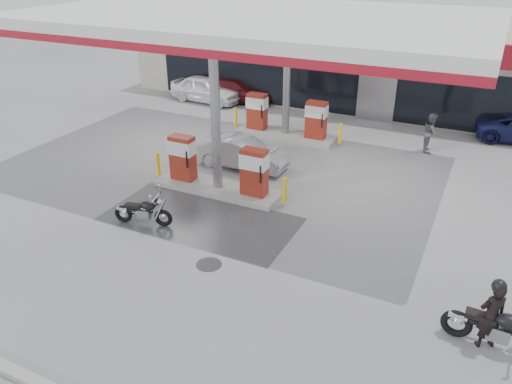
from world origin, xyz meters
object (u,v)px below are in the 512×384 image
at_px(main_motorcycle, 499,330).
at_px(pump_island_near, 218,172).
at_px(parked_motorcycle, 144,212).
at_px(pump_island_far, 286,121).
at_px(biker_main, 491,316).
at_px(parked_car_left, 238,90).
at_px(attendant, 431,133).
at_px(hatchback_silver, 242,153).
at_px(sedan_white, 206,89).

bearing_deg(main_motorcycle, pump_island_near, 158.46).
distance_m(main_motorcycle, parked_motorcycle, 9.98).
bearing_deg(pump_island_near, parked_motorcycle, -106.38).
height_order(pump_island_far, biker_main, pump_island_far).
height_order(pump_island_far, parked_car_left, pump_island_far).
relative_size(pump_island_near, attendant, 3.19).
bearing_deg(attendant, hatchback_silver, 117.21).
bearing_deg(attendant, pump_island_far, 88.99).
distance_m(main_motorcycle, sedan_white, 20.01).
height_order(sedan_white, hatchback_silver, sedan_white).
relative_size(pump_island_far, main_motorcycle, 2.31).
height_order(pump_island_near, parked_car_left, pump_island_near).
bearing_deg(pump_island_near, hatchback_silver, 95.53).
relative_size(main_motorcycle, attendant, 1.38).
distance_m(pump_island_near, pump_island_far, 6.00).
bearing_deg(attendant, parked_car_left, 63.58).
distance_m(biker_main, sedan_white, 19.86).
height_order(biker_main, hatchback_silver, biker_main).
bearing_deg(pump_island_far, parked_car_left, 138.37).
relative_size(biker_main, attendant, 1.00).
relative_size(pump_island_near, sedan_white, 1.27).
xyz_separation_m(pump_island_near, parked_car_left, (-4.50, 10.00, -0.11)).
relative_size(pump_island_near, biker_main, 3.19).
bearing_deg(biker_main, main_motorcycle, 147.37).
distance_m(pump_island_near, parked_motorcycle, 3.13).
xyz_separation_m(attendant, parked_car_left, (-10.50, 3.00, -0.21)).
relative_size(pump_island_near, hatchback_silver, 1.45).
distance_m(parked_motorcycle, attendant, 12.13).
height_order(parked_motorcycle, attendant, attendant).
relative_size(main_motorcycle, hatchback_silver, 0.63).
bearing_deg(sedan_white, pump_island_near, -142.27).
distance_m(biker_main, hatchback_silver, 10.98).
bearing_deg(attendant, pump_island_near, 128.92).
bearing_deg(biker_main, sedan_white, -73.19).
height_order(pump_island_far, parked_motorcycle, pump_island_far).
distance_m(parked_motorcycle, hatchback_silver, 5.23).
height_order(biker_main, sedan_white, biker_main).
relative_size(sedan_white, attendant, 2.50).
distance_m(pump_island_far, biker_main, 13.35).
bearing_deg(attendant, sedan_white, 69.13).
bearing_deg(biker_main, parked_car_left, -77.91).
distance_m(attendant, hatchback_silver, 7.85).
bearing_deg(sedan_white, main_motorcycle, -126.61).
height_order(hatchback_silver, parked_car_left, parked_car_left).
xyz_separation_m(pump_island_far, biker_main, (8.85, -9.99, 0.09)).
relative_size(hatchback_silver, parked_car_left, 0.86).
bearing_deg(pump_island_near, pump_island_far, 90.00).
xyz_separation_m(hatchback_silver, parked_car_left, (-4.29, 7.80, 0.02)).
bearing_deg(pump_island_far, hatchback_silver, -93.21).
relative_size(main_motorcycle, parked_motorcycle, 1.22).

